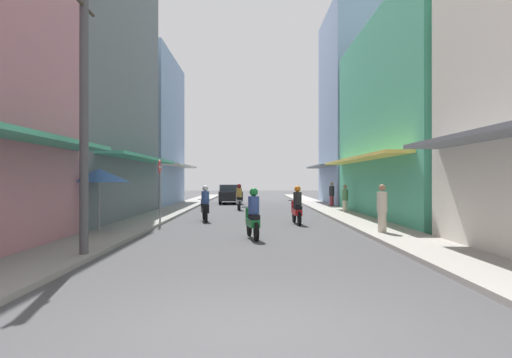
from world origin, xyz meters
name	(u,v)px	position (x,y,z in m)	size (l,w,h in m)	color
ground_plane	(252,213)	(0.00, 18.68, 0.00)	(99.80, 99.80, 0.00)	#424244
sidewalk_left	(168,212)	(-4.59, 18.68, 0.06)	(1.87, 53.36, 0.12)	gray
sidewalk_right	(336,212)	(4.59, 18.68, 0.06)	(1.87, 53.36, 0.12)	#9E9991
building_left_mid	(67,54)	(-8.52, 15.03, 7.62)	(7.05, 11.15, 15.26)	slate
building_left_far	(132,132)	(-8.51, 26.05, 5.22)	(7.05, 9.21, 10.46)	#8CA5CC
building_right_mid	(430,120)	(8.51, 15.69, 4.69)	(7.05, 13.69, 9.39)	#4CB28C
building_right_far	(367,108)	(8.52, 27.23, 7.09)	(7.05, 8.18, 14.20)	#8CA5CC
motorbike_silver	(239,198)	(-0.81, 21.31, 0.70)	(0.55, 1.81, 1.58)	black
motorbike_green	(253,216)	(0.00, 8.36, 0.70)	(0.60, 1.80, 1.58)	black
motorbike_red	(297,207)	(1.82, 12.82, 0.70)	(0.55, 1.81, 1.58)	black
motorbike_black	(205,205)	(-2.09, 14.10, 0.70)	(0.61, 1.79, 1.58)	black
parked_car	(230,194)	(-1.72, 28.61, 0.74)	(2.10, 4.23, 1.45)	black
pedestrian_midway	(332,195)	(5.18, 23.43, 0.83)	(0.34, 0.34, 1.67)	#99333F
pedestrian_far	(382,210)	(4.23, 9.05, 0.84)	(0.34, 0.34, 1.68)	beige
pedestrian_foreground	(345,199)	(5.01, 18.46, 0.77)	(0.34, 0.34, 1.55)	beige
vendor_umbrella	(99,175)	(-5.11, 9.41, 1.97)	(2.03, 2.03, 2.20)	#99999E
utility_pole	(84,116)	(-3.90, 4.88, 3.30)	(0.20, 1.20, 6.44)	#4C4C4F
street_sign_no_entry	(160,182)	(-3.80, 12.83, 1.72)	(0.07, 0.60, 2.65)	gray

